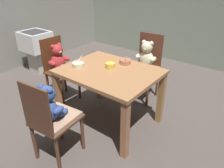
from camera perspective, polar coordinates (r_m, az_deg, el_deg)
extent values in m
cube|color=#534A45|center=(2.85, -0.63, -9.87)|extent=(5.20, 5.20, 0.04)
cube|color=#A26D44|center=(2.48, -0.71, 3.23)|extent=(1.09, 0.86, 0.04)
cube|color=#9D6E48|center=(2.73, -13.93, -3.63)|extent=(0.07, 0.07, 0.67)
cube|color=#A36A46|center=(2.16, 3.45, -12.18)|extent=(0.07, 0.07, 0.67)
cube|color=#A36C41|center=(3.19, -3.39, 1.93)|extent=(0.07, 0.07, 0.67)
cube|color=olive|center=(2.71, 12.70, -3.71)|extent=(0.07, 0.07, 0.67)
cube|color=brown|center=(2.20, -14.41, -9.09)|extent=(0.42, 0.45, 0.02)
cube|color=brown|center=(1.97, -19.36, -6.32)|extent=(0.35, 0.05, 0.45)
cylinder|color=brown|center=(2.34, -7.78, -12.65)|extent=(0.04, 0.04, 0.42)
cylinder|color=brown|center=(2.52, -13.51, -9.90)|extent=(0.04, 0.04, 0.42)
cylinder|color=brown|center=(2.16, -14.08, -17.63)|extent=(0.04, 0.04, 0.42)
cylinder|color=brown|center=(2.35, -19.76, -14.14)|extent=(0.04, 0.04, 0.42)
cube|color=tan|center=(2.18, -14.50, -8.49)|extent=(0.39, 0.42, 0.04)
ellipsoid|color=#364D8E|center=(2.07, -16.35, -6.63)|extent=(0.20, 0.18, 0.22)
ellipsoid|color=#C8B496|center=(2.11, -15.28, -6.23)|extent=(0.11, 0.07, 0.13)
sphere|color=#364D8E|center=(1.99, -16.76, -2.53)|extent=(0.15, 0.15, 0.15)
ellipsoid|color=#C8B496|center=(2.03, -15.58, -2.16)|extent=(0.07, 0.06, 0.05)
sphere|color=#364D8E|center=(1.92, -16.13, -1.62)|extent=(0.06, 0.06, 0.06)
sphere|color=#364D8E|center=(2.00, -18.23, -0.79)|extent=(0.06, 0.06, 0.06)
ellipsoid|color=#364D8E|center=(2.00, -13.87, -6.66)|extent=(0.07, 0.13, 0.06)
ellipsoid|color=#364D8E|center=(2.14, -17.92, -4.81)|extent=(0.07, 0.13, 0.06)
ellipsoid|color=#364D8E|center=(2.14, -12.92, -7.36)|extent=(0.08, 0.15, 0.07)
ellipsoid|color=#364D8E|center=(2.21, -14.87, -6.47)|extent=(0.08, 0.15, 0.07)
cube|color=#592D20|center=(3.15, 8.26, 3.31)|extent=(0.42, 0.44, 0.02)
cube|color=#592D20|center=(3.22, 10.09, 8.70)|extent=(0.35, 0.05, 0.50)
cylinder|color=#592D20|center=(3.17, 4.00, -0.75)|extent=(0.04, 0.04, 0.42)
cylinder|color=#592D20|center=(3.05, 9.31, -2.32)|extent=(0.04, 0.04, 0.42)
cylinder|color=#592D20|center=(3.45, 6.84, 1.57)|extent=(0.04, 0.04, 0.42)
cylinder|color=#592D20|center=(3.34, 11.80, 0.21)|extent=(0.04, 0.04, 0.42)
cube|color=tan|center=(3.14, 8.30, 3.79)|extent=(0.38, 0.40, 0.04)
ellipsoid|color=beige|center=(3.15, 9.03, 6.50)|extent=(0.22, 0.19, 0.24)
ellipsoid|color=beige|center=(3.10, 8.57, 5.98)|extent=(0.12, 0.07, 0.14)
sphere|color=beige|center=(3.08, 9.20, 9.55)|extent=(0.16, 0.16, 0.16)
ellipsoid|color=beige|center=(3.03, 8.72, 9.06)|extent=(0.07, 0.06, 0.05)
sphere|color=beige|center=(3.09, 8.40, 10.85)|extent=(0.06, 0.06, 0.06)
sphere|color=beige|center=(3.05, 10.33, 10.46)|extent=(0.06, 0.06, 0.06)
ellipsoid|color=beige|center=(3.16, 6.94, 7.31)|extent=(0.08, 0.14, 0.07)
ellipsoid|color=beige|center=(3.07, 10.85, 6.41)|extent=(0.08, 0.14, 0.07)
ellipsoid|color=beige|center=(3.10, 6.99, 4.61)|extent=(0.09, 0.16, 0.07)
ellipsoid|color=beige|center=(3.05, 8.90, 4.13)|extent=(0.09, 0.16, 0.07)
cube|color=#552B15|center=(3.16, -12.96, 2.99)|extent=(0.41, 0.39, 0.02)
cube|color=#552B15|center=(3.22, -15.47, 7.76)|extent=(0.03, 0.34, 0.46)
cylinder|color=#552B15|center=(3.06, -12.89, -2.56)|extent=(0.04, 0.04, 0.42)
cylinder|color=#552B15|center=(3.23, -8.59, -0.48)|extent=(0.04, 0.04, 0.42)
cylinder|color=#552B15|center=(3.31, -16.43, -0.63)|extent=(0.04, 0.04, 0.42)
cylinder|color=#552B15|center=(3.46, -12.26, 1.21)|extent=(0.04, 0.04, 0.42)
ellipsoid|color=#AC2E2E|center=(3.16, -13.99, 5.54)|extent=(0.19, 0.23, 0.25)
ellipsoid|color=beige|center=(3.12, -13.30, 5.08)|extent=(0.07, 0.12, 0.15)
sphere|color=#AC2E2E|center=(3.09, -14.26, 8.64)|extent=(0.16, 0.16, 0.16)
ellipsoid|color=beige|center=(3.05, -13.59, 8.24)|extent=(0.06, 0.07, 0.05)
sphere|color=#AC2E2E|center=(3.06, -15.33, 9.43)|extent=(0.06, 0.06, 0.06)
sphere|color=#AC2E2E|center=(3.11, -13.68, 9.98)|extent=(0.06, 0.06, 0.06)
ellipsoid|color=#AC2E2E|center=(3.07, -15.56, 5.27)|extent=(0.14, 0.08, 0.07)
ellipsoid|color=#AC2E2E|center=(3.20, -12.01, 6.61)|extent=(0.14, 0.08, 0.07)
ellipsoid|color=#AC2E2E|center=(3.07, -13.23, 3.15)|extent=(0.17, 0.08, 0.08)
ellipsoid|color=#AC2E2E|center=(3.13, -11.51, 3.86)|extent=(0.17, 0.08, 0.08)
cylinder|color=beige|center=(2.58, -8.88, 5.00)|extent=(0.14, 0.14, 0.06)
cylinder|color=beige|center=(2.59, -8.84, 4.53)|extent=(0.08, 0.08, 0.01)
cylinder|color=beige|center=(2.57, -8.91, 5.46)|extent=(0.11, 0.11, 0.01)
cylinder|color=#BCBCC1|center=(2.58, -8.52, 6.47)|extent=(0.02, 0.10, 0.07)
ellipsoid|color=#BCBCC1|center=(2.56, -9.06, 5.32)|extent=(0.02, 0.03, 0.01)
cylinder|color=#B47153|center=(2.65, 3.49, 5.91)|extent=(0.14, 0.14, 0.05)
cylinder|color=#B47153|center=(2.66, 3.48, 5.47)|extent=(0.08, 0.08, 0.01)
cylinder|color=beige|center=(2.64, 3.50, 6.37)|extent=(0.12, 0.12, 0.01)
cylinder|color=#BCBCC1|center=(2.60, 3.65, 6.90)|extent=(0.07, 0.07, 0.07)
ellipsoid|color=#BCBCC1|center=(2.65, 3.46, 6.38)|extent=(0.04, 0.04, 0.01)
cylinder|color=yellow|center=(2.53, -0.46, 4.92)|extent=(0.11, 0.11, 0.06)
cylinder|color=yellow|center=(2.54, -0.46, 4.41)|extent=(0.06, 0.06, 0.01)
cylinder|color=beige|center=(2.52, -0.46, 5.45)|extent=(0.09, 0.09, 0.01)
cube|color=#B7B2A8|center=(4.36, -18.71, 5.90)|extent=(0.31, 0.26, 0.41)
cube|color=white|center=(4.25, -19.48, 10.60)|extent=(0.51, 0.44, 0.34)
cube|color=#38383D|center=(4.22, -19.76, 12.29)|extent=(0.41, 0.35, 0.08)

